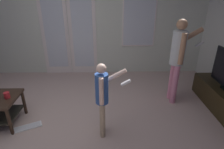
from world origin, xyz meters
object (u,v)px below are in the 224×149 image
cup_near_edge (7,95)px  loose_keyboard (27,127)px  person_child (103,94)px  person_adult (178,55)px

cup_near_edge → loose_keyboard: bearing=-26.5°
person_child → person_adult: bearing=34.5°
loose_keyboard → cup_near_edge: (-0.24, 0.12, 0.50)m
loose_keyboard → cup_near_edge: cup_near_edge is taller
loose_keyboard → person_child: bearing=-6.8°
person_adult → loose_keyboard: size_ratio=3.33×
person_adult → person_child: (-1.29, -0.88, -0.25)m
loose_keyboard → cup_near_edge: bearing=153.5°
person_adult → cup_near_edge: person_adult is taller
person_child → loose_keyboard: 1.36m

